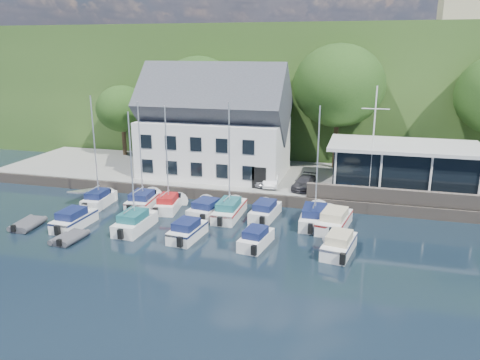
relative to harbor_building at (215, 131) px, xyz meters
The scene contains 33 objects.
ground 18.70m from the harbor_building, 67.01° to the right, with size 180.00×180.00×0.00m, color black.
quay 8.57m from the harbor_building, ahead, with size 60.00×13.00×1.00m, color gray.
quay_face 10.14m from the harbor_building, 38.16° to the right, with size 60.00×0.30×1.00m, color #5B5249.
hillside 46.11m from the harbor_building, 81.25° to the left, with size 160.00×75.00×16.00m, color #2D4A1B.
field_patch 56.60m from the harbor_building, 74.34° to the left, with size 50.00×30.00×0.30m, color #5F6633.
harbor_building is the anchor object (origin of this frame).
club_pavilion 18.15m from the harbor_building, ahead, with size 13.20×7.20×4.10m, color black, non-canonical shape.
seawall 20.03m from the harbor_building, 15.03° to the right, with size 18.00×0.50×1.20m, color #5B5249.
gangway 13.23m from the harbor_building, 141.71° to the right, with size 1.20×6.00×1.40m, color silver, non-canonical shape.
car_silver 7.51m from the harbor_building, 23.51° to the right, with size 1.39×3.45×1.17m, color #A9A9AE.
car_white 7.87m from the harbor_building, 23.09° to the right, with size 1.29×3.69×1.22m, color silver.
car_dgrey 10.62m from the harbor_building, 17.08° to the right, with size 1.58×3.88×1.13m, color #2D2C31.
car_blue 14.13m from the harbor_building, 12.79° to the right, with size 1.37×3.48×1.19m, color #315F98.
flagpole 15.56m from the harbor_building, 12.79° to the right, with size 2.25×0.20×9.38m, color silver, non-canonical shape.
tree_0 14.21m from the harbor_building, 157.46° to the left, with size 6.00×6.00×8.20m, color #163510, non-canonical shape.
tree_1 6.86m from the harbor_building, 122.62° to the left, with size 8.44×8.44×11.54m, color #163510, non-canonical shape.
tree_2 6.67m from the harbor_building, 65.24° to the left, with size 7.31×7.31×10.00m, color #163510, non-canonical shape.
tree_3 13.05m from the harbor_building, 26.58° to the left, with size 9.40×9.40×12.84m, color #163510, non-canonical shape.
boat_r1_0 12.16m from the harbor_building, 128.90° to the right, with size 1.80×5.43×8.76m, color silver, non-canonical shape.
boat_r1_1 9.52m from the harbor_building, 113.35° to the right, with size 2.09×5.81×8.61m, color silver, non-canonical shape.
boat_r1_2 9.08m from the harbor_building, 97.91° to the right, with size 1.78×5.25×8.48m, color silver, non-canonical shape.
boat_r1_3 10.76m from the harbor_building, 75.92° to the right, with size 2.11×5.40×1.43m, color silver, non-canonical shape.
boat_r1_4 10.14m from the harbor_building, 65.27° to the right, with size 1.94×6.89×9.16m, color silver, non-canonical shape.
boat_r1_5 12.06m from the harbor_building, 50.47° to the right, with size 1.85×5.68×1.44m, color silver, non-canonical shape.
boat_r1_6 14.37m from the harbor_building, 38.98° to the right, with size 2.28×6.51×9.41m, color silver, non-canonical shape.
boat_r1_7 16.49m from the harbor_building, 36.80° to the right, with size 2.08×6.59×1.57m, color silver, non-canonical shape.
boat_r2_0 16.60m from the harbor_building, 114.95° to the right, with size 1.87×5.76×1.50m, color silver, non-canonical shape.
boat_r2_1 13.91m from the harbor_building, 97.88° to the right, with size 2.00×6.05×9.30m, color silver, non-canonical shape.
boat_r2_2 15.24m from the harbor_building, 79.89° to the right, with size 1.88×5.10×1.47m, color silver, non-canonical shape.
boat_r2_3 16.88m from the harbor_building, 61.82° to the right, with size 1.68×4.89×1.38m, color silver, non-canonical shape.
boat_r2_4 19.85m from the harbor_building, 46.38° to the right, with size 1.84×5.56×1.53m, color silver, non-canonical shape.
dinghy_0 19.19m from the harbor_building, 123.20° to the right, with size 1.79×2.99×0.70m, color #3C3D42, non-canonical shape.
dinghy_1 18.50m from the harbor_building, 107.90° to the right, with size 1.67×2.79×0.65m, color #3C3D42, non-canonical shape.
Camera 1 is at (7.48, -27.26, 13.41)m, focal length 35.00 mm.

